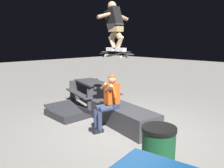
{
  "coord_description": "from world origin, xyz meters",
  "views": [
    {
      "loc": [
        -3.62,
        3.92,
        2.12
      ],
      "look_at": [
        0.25,
        0.16,
        1.1
      ],
      "focal_mm": 36.96,
      "sensor_mm": 36.0,
      "label": 1
    }
  ],
  "objects_px": {
    "person_sitting_on_ledge": "(108,99)",
    "picnic_table_back": "(93,89)",
    "kicker_ramp": "(68,114)",
    "trash_bin": "(158,152)",
    "ledge_box_main": "(123,116)",
    "skater_airborne": "(114,24)",
    "skateboard": "(116,54)"
  },
  "relations": [
    {
      "from": "person_sitting_on_ledge",
      "to": "picnic_table_back",
      "type": "height_order",
      "value": "person_sitting_on_ledge"
    },
    {
      "from": "kicker_ramp",
      "to": "trash_bin",
      "type": "distance_m",
      "value": 3.61
    },
    {
      "from": "ledge_box_main",
      "to": "skater_airborne",
      "type": "relative_size",
      "value": 1.84
    },
    {
      "from": "skateboard",
      "to": "kicker_ramp",
      "type": "xyz_separation_m",
      "value": [
        1.62,
        0.32,
        -1.74
      ]
    },
    {
      "from": "trash_bin",
      "to": "kicker_ramp",
      "type": "bearing_deg",
      "value": -10.57
    },
    {
      "from": "skateboard",
      "to": "person_sitting_on_ledge",
      "type": "bearing_deg",
      "value": 57.29
    },
    {
      "from": "picnic_table_back",
      "to": "trash_bin",
      "type": "xyz_separation_m",
      "value": [
        -4.02,
        2.01,
        -0.08
      ]
    },
    {
      "from": "ledge_box_main",
      "to": "picnic_table_back",
      "type": "relative_size",
      "value": 1.04
    },
    {
      "from": "ledge_box_main",
      "to": "person_sitting_on_ledge",
      "type": "xyz_separation_m",
      "value": [
        0.13,
        0.39,
        0.5
      ]
    },
    {
      "from": "kicker_ramp",
      "to": "picnic_table_back",
      "type": "relative_size",
      "value": 0.61
    },
    {
      "from": "skateboard",
      "to": "picnic_table_back",
      "type": "height_order",
      "value": "skateboard"
    },
    {
      "from": "skater_airborne",
      "to": "trash_bin",
      "type": "height_order",
      "value": "skater_airborne"
    },
    {
      "from": "ledge_box_main",
      "to": "picnic_table_back",
      "type": "bearing_deg",
      "value": -20.28
    },
    {
      "from": "skateboard",
      "to": "skater_airborne",
      "type": "height_order",
      "value": "skater_airborne"
    },
    {
      "from": "ledge_box_main",
      "to": "trash_bin",
      "type": "height_order",
      "value": "trash_bin"
    },
    {
      "from": "kicker_ramp",
      "to": "picnic_table_back",
      "type": "height_order",
      "value": "picnic_table_back"
    },
    {
      "from": "trash_bin",
      "to": "skateboard",
      "type": "bearing_deg",
      "value": -27.14
    },
    {
      "from": "ledge_box_main",
      "to": "skateboard",
      "type": "distance_m",
      "value": 1.57
    },
    {
      "from": "kicker_ramp",
      "to": "picnic_table_back",
      "type": "xyz_separation_m",
      "value": [
        0.48,
        -1.35,
        0.43
      ]
    },
    {
      "from": "skateboard",
      "to": "trash_bin",
      "type": "height_order",
      "value": "skateboard"
    },
    {
      "from": "person_sitting_on_ledge",
      "to": "skater_airborne",
      "type": "distance_m",
      "value": 1.75
    },
    {
      "from": "trash_bin",
      "to": "person_sitting_on_ledge",
      "type": "bearing_deg",
      "value": -22.37
    },
    {
      "from": "person_sitting_on_ledge",
      "to": "skateboard",
      "type": "height_order",
      "value": "skateboard"
    },
    {
      "from": "skater_airborne",
      "to": "skateboard",
      "type": "bearing_deg",
      "value": 174.44
    },
    {
      "from": "person_sitting_on_ledge",
      "to": "skateboard",
      "type": "bearing_deg",
      "value": -122.71
    },
    {
      "from": "person_sitting_on_ledge",
      "to": "ledge_box_main",
      "type": "bearing_deg",
      "value": -108.84
    },
    {
      "from": "ledge_box_main",
      "to": "kicker_ramp",
      "type": "distance_m",
      "value": 1.76
    },
    {
      "from": "skater_airborne",
      "to": "kicker_ramp",
      "type": "xyz_separation_m",
      "value": [
        1.56,
        0.33,
        -2.43
      ]
    },
    {
      "from": "ledge_box_main",
      "to": "trash_bin",
      "type": "xyz_separation_m",
      "value": [
        -1.88,
        1.22,
        0.17
      ]
    },
    {
      "from": "picnic_table_back",
      "to": "person_sitting_on_ledge",
      "type": "bearing_deg",
      "value": 149.44
    },
    {
      "from": "picnic_table_back",
      "to": "trash_bin",
      "type": "bearing_deg",
      "value": 153.39
    },
    {
      "from": "ledge_box_main",
      "to": "trash_bin",
      "type": "bearing_deg",
      "value": 146.96
    }
  ]
}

